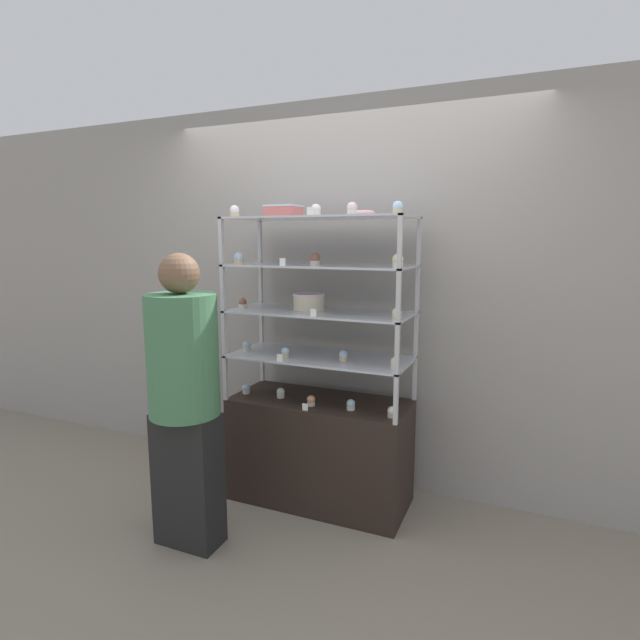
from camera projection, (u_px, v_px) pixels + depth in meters
The scene contains 34 objects.
ground_plane at pixel (320, 499), 3.28m from camera, with size 20.00×20.00×0.00m, color gray.
back_wall at pixel (342, 296), 3.43m from camera, with size 8.00×0.05×2.60m.
display_base at pixel (320, 450), 3.23m from camera, with size 1.13×0.49×0.68m.
display_riser_lower at pixel (320, 359), 3.13m from camera, with size 1.13×0.49×0.29m.
display_riser_middle at pixel (320, 314), 3.08m from camera, with size 1.13×0.49×0.29m.
display_riser_upper at pixel (320, 268), 3.04m from camera, with size 1.13×0.49×0.29m.
display_riser_top at pixel (320, 220), 2.99m from camera, with size 1.13×0.49×0.29m.
layer_cake_centerpiece at pixel (309, 301), 3.14m from camera, with size 0.20×0.20×0.10m.
sheet_cake_frosted at pixel (284, 211), 3.03m from camera, with size 0.19×0.17×0.07m.
cupcake_0 at pixel (246, 389), 3.29m from camera, with size 0.05×0.05×0.06m.
cupcake_1 at pixel (281, 393), 3.21m from camera, with size 0.05×0.05×0.06m.
cupcake_2 at pixel (311, 401), 3.05m from camera, with size 0.05×0.05×0.06m.
cupcake_3 at pixel (351, 405), 2.98m from camera, with size 0.05×0.05×0.06m.
cupcake_4 at pixel (392, 412), 2.85m from camera, with size 0.05×0.05×0.06m.
price_tag_0 at pixel (305, 407), 2.96m from camera, with size 0.04×0.00×0.04m.
cupcake_5 at pixel (247, 346), 3.27m from camera, with size 0.05×0.05×0.07m.
cupcake_6 at pixel (285, 353), 3.07m from camera, with size 0.05×0.05×0.07m.
cupcake_7 at pixel (343, 356), 2.99m from camera, with size 0.05×0.05×0.07m.
cupcake_8 at pixel (395, 363), 2.82m from camera, with size 0.05×0.05×0.07m.
price_tag_1 at pixel (280, 358), 2.98m from camera, with size 0.04×0.00×0.04m.
cupcake_9 at pixel (243, 303), 3.22m from camera, with size 0.05×0.05×0.06m.
cupcake_10 at pixel (397, 314), 2.75m from camera, with size 0.05×0.05×0.06m.
price_tag_2 at pixel (313, 313), 2.85m from camera, with size 0.04×0.00×0.04m.
cupcake_11 at pixel (239, 258), 3.10m from camera, with size 0.06×0.06×0.07m.
cupcake_12 at pixel (315, 259), 3.00m from camera, with size 0.06×0.06×0.07m.
cupcake_13 at pixel (398, 261), 2.75m from camera, with size 0.06×0.06×0.07m.
price_tag_3 at pixel (283, 262), 2.88m from camera, with size 0.04×0.00×0.04m.
cupcake_14 at pixel (235, 212), 3.07m from camera, with size 0.06×0.06×0.07m.
cupcake_15 at pixel (316, 210), 2.95m from camera, with size 0.06×0.06×0.07m.
cupcake_16 at pixel (352, 209), 2.80m from camera, with size 0.06×0.06×0.07m.
cupcake_17 at pixel (398, 208), 2.72m from camera, with size 0.06×0.06×0.07m.
price_tag_4 at pixel (310, 211), 2.77m from camera, with size 0.04×0.00×0.04m.
donut_glazed at pixel (364, 213), 2.92m from camera, with size 0.13×0.13×0.03m.
customer_figure at pixel (185, 394), 2.68m from camera, with size 0.38×0.38×1.62m.
Camera 1 is at (1.20, -2.80, 1.69)m, focal length 28.00 mm.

